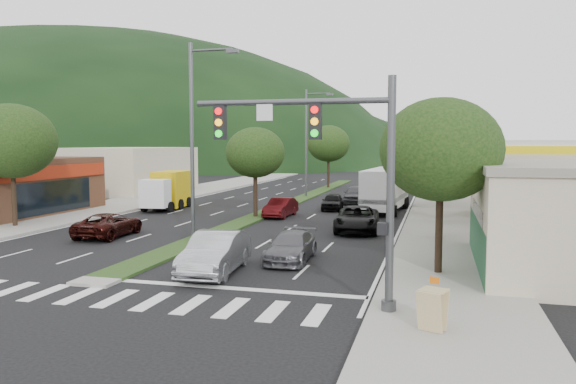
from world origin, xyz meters
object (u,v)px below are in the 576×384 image
(tree_r_a, at_px, (441,150))
(streetlight_mid, at_px, (308,138))
(tree_med_far, at_px, (329,144))
(streetlight_near, at_px, (196,133))
(tree_r_b, at_px, (440,144))
(a_frame_sign, at_px, (433,306))
(tree_l_a, at_px, (12,141))
(car_queue_b, at_px, (291,247))
(tree_r_e, at_px, (440,145))
(tree_r_d, at_px, (440,142))
(box_truck, at_px, (169,191))
(car_queue_e, at_px, (356,194))
(motorhome, at_px, (385,189))
(car_queue_a, at_px, (333,202))
(traffic_signal, at_px, (337,158))
(car_queue_c, at_px, (281,207))
(tree_r_c, at_px, (440,148))
(sedan_silver, at_px, (215,253))
(car_queue_d, at_px, (357,219))
(suv_maroon, at_px, (109,225))

(tree_r_a, height_order, streetlight_mid, streetlight_mid)
(tree_med_far, distance_m, streetlight_near, 36.01)
(tree_r_b, height_order, a_frame_sign, tree_r_b)
(tree_l_a, relative_size, car_queue_b, 1.70)
(tree_r_b, height_order, tree_r_e, tree_r_b)
(tree_r_d, bearing_deg, car_queue_b, -103.89)
(tree_r_e, height_order, streetlight_near, streetlight_near)
(box_truck, bearing_deg, car_queue_e, -155.07)
(tree_l_a, xyz_separation_m, motorhome, (20.67, 14.02, -3.50))
(car_queue_a, bearing_deg, traffic_signal, -83.76)
(car_queue_c, xyz_separation_m, box_truck, (-9.65, 2.36, 0.71))
(tree_r_c, bearing_deg, traffic_signal, -97.85)
(tree_r_c, xyz_separation_m, car_queue_c, (-10.50, -1.03, -4.09))
(traffic_signal, xyz_separation_m, tree_r_a, (2.97, 5.54, 0.17))
(streetlight_mid, bearing_deg, a_frame_sign, -72.07)
(tree_r_e, bearing_deg, car_queue_c, -116.54)
(traffic_signal, height_order, motorhome, traffic_signal)
(tree_r_d, bearing_deg, tree_l_a, -140.77)
(car_queue_b, bearing_deg, car_queue_e, 89.64)
(motorhome, bearing_deg, traffic_signal, -83.81)
(tree_l_a, relative_size, car_queue_c, 1.83)
(tree_med_far, distance_m, streetlight_mid, 11.02)
(sedan_silver, bearing_deg, streetlight_mid, 91.29)
(traffic_signal, height_order, car_queue_b, traffic_signal)
(car_queue_e, height_order, motorhome, motorhome)
(car_queue_e, bearing_deg, a_frame_sign, -81.97)
(tree_r_c, xyz_separation_m, streetlight_mid, (-11.79, 13.00, 0.84))
(traffic_signal, xyz_separation_m, car_queue_a, (-4.83, 25.51, -4.02))
(car_queue_a, bearing_deg, car_queue_c, -122.81)
(traffic_signal, bearing_deg, sedan_silver, 145.65)
(tree_r_b, distance_m, streetlight_mid, 24.09)
(streetlight_near, distance_m, motorhome, 18.31)
(tree_r_c, bearing_deg, motorhome, 133.60)
(tree_r_c, bearing_deg, tree_med_far, 116.57)
(car_queue_a, bearing_deg, a_frame_sign, -78.63)
(tree_r_a, xyz_separation_m, box_truck, (-20.15, 17.34, -3.46))
(tree_r_a, height_order, car_queue_d, tree_r_a)
(tree_r_c, relative_size, a_frame_sign, 4.32)
(tree_r_e, height_order, car_queue_a, tree_r_e)
(tree_r_e, height_order, box_truck, tree_r_e)
(tree_r_d, bearing_deg, streetlight_near, -118.20)
(tree_r_a, relative_size, streetlight_mid, 0.66)
(streetlight_near, height_order, a_frame_sign, streetlight_near)
(tree_r_b, distance_m, a_frame_sign, 15.61)
(streetlight_mid, distance_m, suv_maroon, 25.38)
(suv_maroon, bearing_deg, car_queue_a, -124.78)
(tree_r_c, xyz_separation_m, streetlight_near, (-11.79, -12.00, 0.84))
(tree_r_a, distance_m, car_queue_b, 7.53)
(tree_r_e, relative_size, motorhome, 0.80)
(car_queue_b, bearing_deg, streetlight_mid, 99.64)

